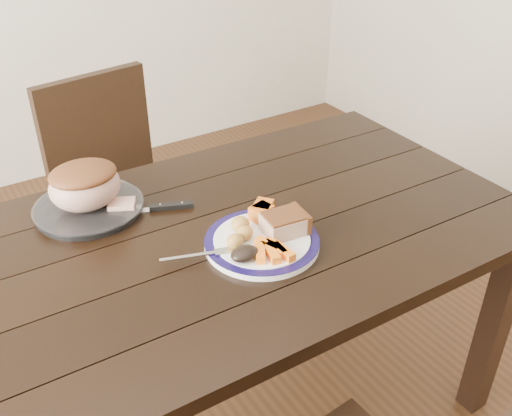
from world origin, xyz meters
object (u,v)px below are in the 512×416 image
chair_far (119,189)px  pork_slice (284,224)px  roast_joint (85,186)px  dinner_plate (262,243)px  carving_knife (157,208)px  dining_table (227,258)px  fork (203,255)px  serving_platter (89,209)px

chair_far → pork_slice: bearing=90.2°
roast_joint → dinner_plate: bearing=-51.4°
carving_knife → dinner_plate: bearing=-40.0°
dining_table → dinner_plate: dinner_plate is taller
fork → dinner_plate: bearing=11.1°
chair_far → roast_joint: (-0.23, -0.46, 0.31)m
carving_knife → chair_far: bearing=105.2°
fork → carving_knife: 0.27m
serving_platter → carving_knife: size_ratio=0.95×
dinner_plate → carving_knife: (-0.15, 0.30, -0.00)m
serving_platter → carving_knife: serving_platter is taller
serving_platter → dining_table: bearing=-46.2°
pork_slice → serving_platter: bearing=133.5°
dining_table → dinner_plate: 0.15m
dining_table → dinner_plate: (0.04, -0.11, 0.10)m
pork_slice → fork: (-0.22, 0.03, -0.02)m
dinner_plate → fork: 0.16m
dinner_plate → roast_joint: (-0.31, 0.39, 0.07)m
serving_platter → pork_slice: bearing=-46.5°
chair_far → fork: chair_far is taller
fork → roast_joint: size_ratio=0.91×
fork → carving_knife: (0.00, 0.27, -0.01)m
fork → chair_far: bearing=103.5°
dining_table → fork: fork is taller
fork → carving_knife: bearing=108.0°
fork → roast_joint: roast_joint is taller
dining_table → chair_far: (-0.04, 0.74, -0.13)m
dinner_plate → chair_far: bearing=95.2°
serving_platter → pork_slice: 0.54m
dining_table → chair_far: chair_far is taller
chair_far → fork: bearing=75.3°
dinner_plate → serving_platter: (-0.31, 0.39, 0.00)m
dining_table → carving_knife: carving_knife is taller
pork_slice → roast_joint: bearing=133.5°
dinner_plate → serving_platter: bearing=128.6°
roast_joint → chair_far: bearing=62.9°
serving_platter → roast_joint: bearing=0.0°
pork_slice → roast_joint: roast_joint is taller
fork → carving_knife: fork is taller
chair_far → fork: size_ratio=5.35×
dining_table → fork: bearing=-143.1°
chair_far → dining_table: bearing=83.6°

